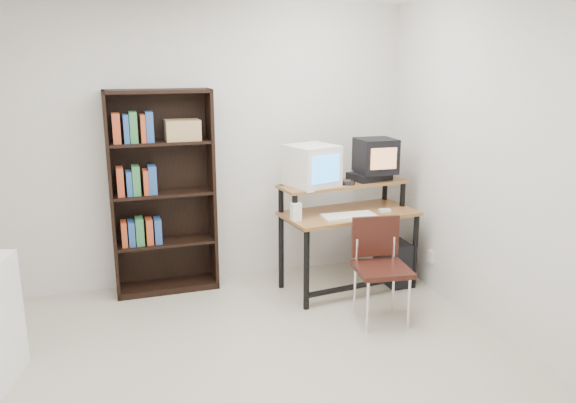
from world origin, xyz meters
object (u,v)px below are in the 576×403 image
object	(u,v)px
computer_desk	(348,216)
pc_tower	(392,260)
school_chair	(379,258)
bookshelf	(162,190)
crt_tv	(376,156)
crt_monitor	(312,166)

from	to	relation	value
computer_desk	pc_tower	distance (m)	0.67
school_chair	bookshelf	world-z (taller)	bookshelf
crt_tv	pc_tower	xyz separation A→B (m)	(0.15, -0.14, -1.00)
school_chair	crt_tv	bearing A→B (deg)	74.75
computer_desk	school_chair	distance (m)	0.70
computer_desk	school_chair	bearing A→B (deg)	-98.19
computer_desk	pc_tower	bearing A→B (deg)	-8.31
computer_desk	bookshelf	size ratio (longest dim) A/B	0.69
computer_desk	school_chair	xyz separation A→B (m)	(-0.01, -0.68, -0.17)
computer_desk	bookshelf	xyz separation A→B (m)	(-1.61, 0.47, 0.25)
crt_monitor	bookshelf	xyz separation A→B (m)	(-1.29, 0.38, -0.22)
computer_desk	crt_tv	world-z (taller)	crt_tv
school_chair	bookshelf	bearing A→B (deg)	151.49
crt_tv	school_chair	distance (m)	1.12
crt_tv	pc_tower	bearing A→B (deg)	-43.04
computer_desk	bookshelf	bearing A→B (deg)	156.23
crt_monitor	crt_tv	bearing A→B (deg)	-14.60
computer_desk	pc_tower	xyz separation A→B (m)	(0.47, -0.01, -0.48)
crt_monitor	bookshelf	bearing A→B (deg)	145.09
computer_desk	crt_monitor	bearing A→B (deg)	156.76
bookshelf	crt_monitor	bearing A→B (deg)	-17.19
computer_desk	crt_tv	size ratio (longest dim) A/B	3.71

